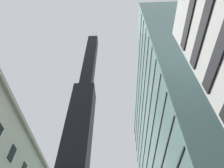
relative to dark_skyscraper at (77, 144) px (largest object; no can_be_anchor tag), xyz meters
name	(u,v)px	position (x,y,z in m)	size (l,w,h in m)	color
dark_skyscraper	(77,144)	(0.00, 0.00, 0.00)	(22.48, 22.48, 227.05)	black
glass_office_midrise	(181,144)	(39.70, -61.90, -41.00)	(16.42, 47.75, 54.97)	gray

